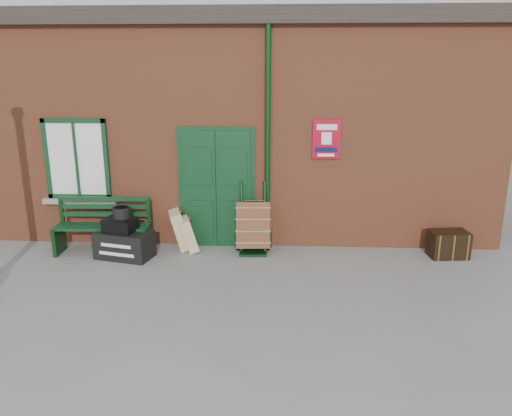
# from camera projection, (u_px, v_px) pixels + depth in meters

# --- Properties ---
(ground) EXTENTS (80.00, 80.00, 0.00)m
(ground) POSITION_uv_depth(u_px,v_px,m) (224.00, 276.00, 8.15)
(ground) COLOR gray
(ground) RESTS_ON ground
(station_building) EXTENTS (10.30, 4.30, 4.36)m
(station_building) POSITION_uv_depth(u_px,v_px,m) (241.00, 121.00, 10.91)
(station_building) COLOR #9C4F32
(station_building) RESTS_ON ground
(bench) EXTENTS (1.70, 0.58, 1.04)m
(bench) POSITION_uv_depth(u_px,v_px,m) (103.00, 224.00, 9.11)
(bench) COLOR #0F371B
(bench) RESTS_ON ground
(houdini_trunk) EXTENTS (1.07, 0.75, 0.49)m
(houdini_trunk) POSITION_uv_depth(u_px,v_px,m) (124.00, 244.00, 8.90)
(houdini_trunk) COLOR black
(houdini_trunk) RESTS_ON ground
(strongbox) EXTENTS (0.61, 0.51, 0.24)m
(strongbox) POSITION_uv_depth(u_px,v_px,m) (120.00, 225.00, 8.80)
(strongbox) COLOR black
(strongbox) RESTS_ON houdini_trunk
(hatbox) EXTENTS (0.35, 0.35, 0.19)m
(hatbox) POSITION_uv_depth(u_px,v_px,m) (121.00, 213.00, 8.77)
(hatbox) COLOR black
(hatbox) RESTS_ON strongbox
(suitcase_back) EXTENTS (0.51, 0.60, 0.74)m
(suitcase_back) POSITION_uv_depth(u_px,v_px,m) (180.00, 230.00, 9.30)
(suitcase_back) COLOR #C7B382
(suitcase_back) RESTS_ON ground
(suitcase_front) EXTENTS (0.47, 0.54, 0.64)m
(suitcase_front) POSITION_uv_depth(u_px,v_px,m) (188.00, 234.00, 9.21)
(suitcase_front) COLOR #C7B382
(suitcase_front) RESTS_ON ground
(porter_trolley) EXTENTS (0.65, 0.69, 1.26)m
(porter_trolley) POSITION_uv_depth(u_px,v_px,m) (253.00, 226.00, 9.15)
(porter_trolley) COLOR black
(porter_trolley) RESTS_ON ground
(dark_trunk) EXTENTS (0.70, 0.50, 0.48)m
(dark_trunk) POSITION_uv_depth(u_px,v_px,m) (448.00, 244.00, 8.94)
(dark_trunk) COLOR black
(dark_trunk) RESTS_ON ground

